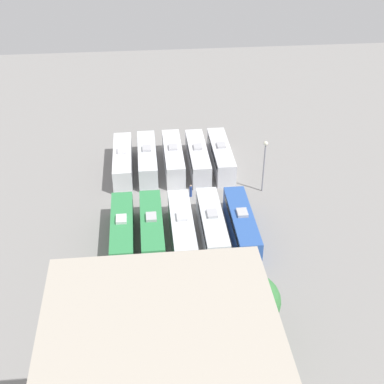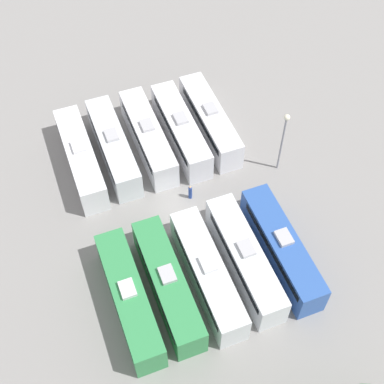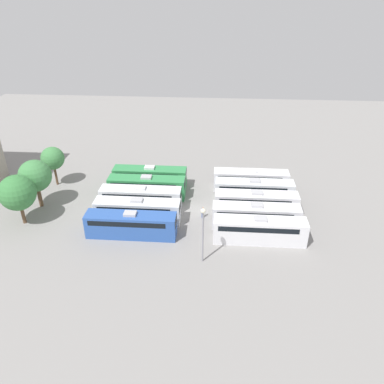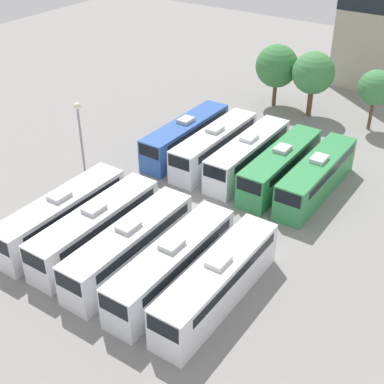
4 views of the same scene
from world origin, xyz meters
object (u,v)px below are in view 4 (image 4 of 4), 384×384
object	(u,v)px
tree_0	(277,66)
tree_1	(313,73)
bus_1	(97,227)
bus_7	(248,154)
bus_2	(130,245)
bus_9	(317,175)
bus_5	(186,135)
bus_6	(215,145)
bus_3	(173,263)
bus_8	(281,165)
light_pole	(80,128)
worker_person	(173,201)
bus_0	(63,214)
bus_4	(218,280)
tree_2	(376,88)

from	to	relation	value
tree_0	tree_1	distance (m)	4.66
bus_1	bus_7	xyz separation A→B (m)	(3.68, 16.59, 0.00)
bus_2	tree_0	size ratio (longest dim) A/B	1.63
bus_2	bus_9	size ratio (longest dim) A/B	1.00
bus_5	tree_1	distance (m)	16.88
bus_6	tree_0	xyz separation A→B (m)	(-1.56, 15.78, 3.03)
bus_9	tree_1	xyz separation A→B (m)	(-7.35, 15.35, 3.24)
bus_3	tree_1	distance (m)	32.41
bus_9	tree_1	size ratio (longest dim) A/B	1.60
bus_8	bus_7	bearing A→B (deg)	175.55
bus_6	bus_8	bearing A→B (deg)	-0.40
bus_2	light_pole	world-z (taller)	light_pole
worker_person	bus_3	bearing A→B (deg)	-54.11
bus_0	worker_person	xyz separation A→B (m)	(5.08, 7.48, -0.96)
bus_0	bus_2	size ratio (longest dim) A/B	1.00
bus_4	bus_6	size ratio (longest dim) A/B	1.00
bus_1	worker_person	bearing A→B (deg)	76.60
bus_1	light_pole	bearing A→B (deg)	139.05
bus_0	bus_6	size ratio (longest dim) A/B	1.00
light_pole	bus_8	bearing A→B (deg)	32.05
bus_7	light_pole	bearing A→B (deg)	-140.07
bus_4	bus_9	xyz separation A→B (m)	(-0.08, 16.38, 0.00)
bus_3	bus_4	world-z (taller)	same
bus_0	bus_9	size ratio (longest dim) A/B	1.00
bus_1	tree_0	bearing A→B (deg)	92.55
bus_1	tree_1	distance (m)	32.08
bus_4	bus_7	bearing A→B (deg)	112.78
bus_2	bus_9	distance (m)	18.12
bus_6	tree_2	world-z (taller)	tree_2
bus_0	bus_6	distance (m)	16.92
bus_5	light_pole	xyz separation A→B (m)	(-4.59, -9.65, 3.31)
bus_3	bus_6	world-z (taller)	same
tree_0	tree_2	size ratio (longest dim) A/B	1.10
tree_1	bus_0	bearing A→B (deg)	-101.59
bus_2	tree_2	distance (m)	33.10
bus_4	tree_2	world-z (taller)	tree_2
bus_3	bus_9	size ratio (longest dim) A/B	1.00
bus_9	worker_person	xyz separation A→B (m)	(-8.81, -9.12, -0.96)
bus_9	tree_2	bearing A→B (deg)	91.58
tree_0	tree_2	distance (m)	11.55
bus_3	tree_1	xyz separation A→B (m)	(-3.98, 32.00, 3.24)
tree_1	tree_0	bearing A→B (deg)	175.10
bus_4	tree_2	size ratio (longest dim) A/B	1.80
bus_1	bus_9	xyz separation A→B (m)	(10.55, 16.40, 0.00)
tree_1	bus_8	bearing A→B (deg)	-75.66
bus_7	bus_8	xyz separation A→B (m)	(3.47, -0.27, 0.00)
bus_6	bus_7	distance (m)	3.55
bus_9	tree_1	bearing A→B (deg)	115.58
bus_0	bus_3	world-z (taller)	same
bus_5	bus_8	world-z (taller)	same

